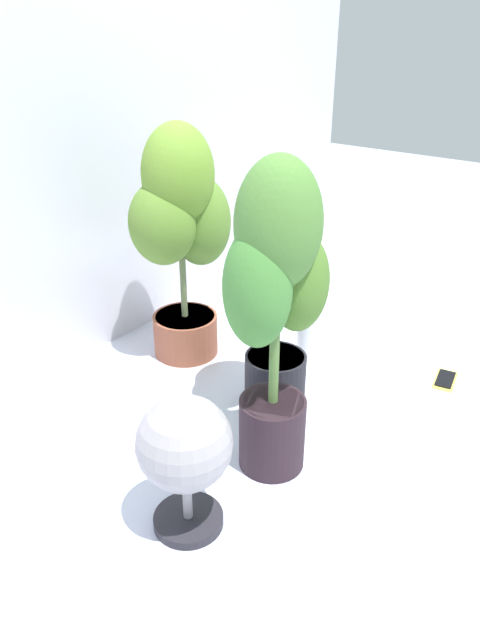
{
  "coord_description": "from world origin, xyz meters",
  "views": [
    {
      "loc": [
        -1.42,
        -0.8,
        1.17
      ],
      "look_at": [
        -0.1,
        0.2,
        0.3
      ],
      "focal_mm": 33.26,
      "sensor_mm": 36.0,
      "label": 1
    }
  ],
  "objects_px": {
    "cell_phone": "(445,379)",
    "potted_plant_back_center": "(181,226)",
    "potted_plant_front_left": "(276,298)",
    "nutrient_bottle": "(307,330)",
    "floor_fan": "(185,448)",
    "potted_plant_center": "(273,282)"
  },
  "relations": [
    {
      "from": "nutrient_bottle",
      "to": "potted_plant_front_left",
      "type": "bearing_deg",
      "value": -158.16
    },
    {
      "from": "potted_plant_front_left",
      "to": "potted_plant_center",
      "type": "bearing_deg",
      "value": 35.61
    },
    {
      "from": "potted_plant_back_center",
      "to": "potted_plant_front_left",
      "type": "bearing_deg",
      "value": -118.04
    },
    {
      "from": "cell_phone",
      "to": "potted_plant_front_left",
      "type": "bearing_deg",
      "value": 60.75
    },
    {
      "from": "potted_plant_back_center",
      "to": "nutrient_bottle",
      "type": "xyz_separation_m",
      "value": [
        0.23,
        -0.4,
        -0.38
      ]
    },
    {
      "from": "potted_plant_center",
      "to": "nutrient_bottle",
      "type": "xyz_separation_m",
      "value": [
        0.32,
        0.05,
        -0.32
      ]
    },
    {
      "from": "potted_plant_center",
      "to": "cell_phone",
      "type": "xyz_separation_m",
      "value": [
        0.49,
        -0.42,
        -0.44
      ]
    },
    {
      "from": "potted_plant_center",
      "to": "nutrient_bottle",
      "type": "relative_size",
      "value": 2.79
    },
    {
      "from": "potted_plant_back_center",
      "to": "cell_phone",
      "type": "xyz_separation_m",
      "value": [
        0.4,
        -0.87,
        -0.5
      ]
    },
    {
      "from": "potted_plant_front_left",
      "to": "floor_fan",
      "type": "relative_size",
      "value": 2.36
    },
    {
      "from": "floor_fan",
      "to": "potted_plant_front_left",
      "type": "bearing_deg",
      "value": 15.41
    },
    {
      "from": "floor_fan",
      "to": "nutrient_bottle",
      "type": "height_order",
      "value": "floor_fan"
    },
    {
      "from": "potted_plant_back_center",
      "to": "cell_phone",
      "type": "distance_m",
      "value": 1.08
    },
    {
      "from": "potted_plant_back_center",
      "to": "nutrient_bottle",
      "type": "bearing_deg",
      "value": -60.3
    },
    {
      "from": "floor_fan",
      "to": "cell_phone",
      "type": "bearing_deg",
      "value": 6.49
    },
    {
      "from": "potted_plant_front_left",
      "to": "nutrient_bottle",
      "type": "height_order",
      "value": "potted_plant_front_left"
    },
    {
      "from": "potted_plant_front_left",
      "to": "nutrient_bottle",
      "type": "distance_m",
      "value": 0.73
    },
    {
      "from": "potted_plant_center",
      "to": "potted_plant_front_left",
      "type": "relative_size",
      "value": 0.82
    },
    {
      "from": "potted_plant_center",
      "to": "cell_phone",
      "type": "distance_m",
      "value": 0.79
    },
    {
      "from": "potted_plant_back_center",
      "to": "floor_fan",
      "type": "xyz_separation_m",
      "value": [
        -0.65,
        -0.59,
        -0.26
      ]
    },
    {
      "from": "cell_phone",
      "to": "potted_plant_back_center",
      "type": "bearing_deg",
      "value": 14.39
    },
    {
      "from": "potted_plant_center",
      "to": "floor_fan",
      "type": "distance_m",
      "value": 0.61
    }
  ]
}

